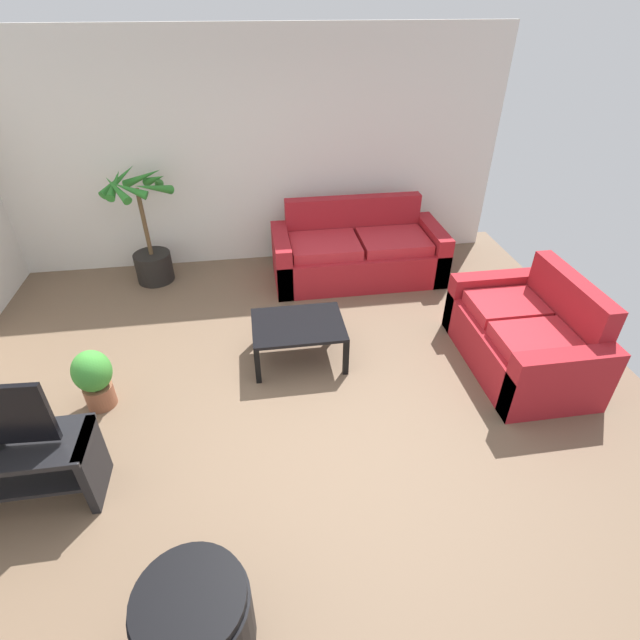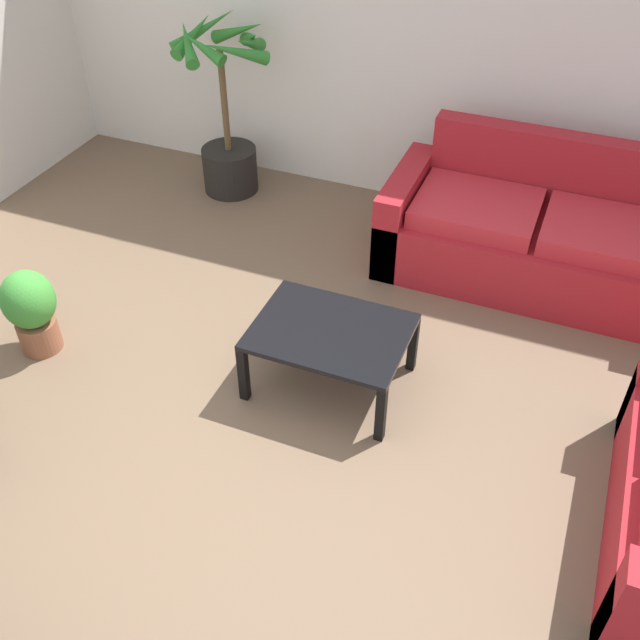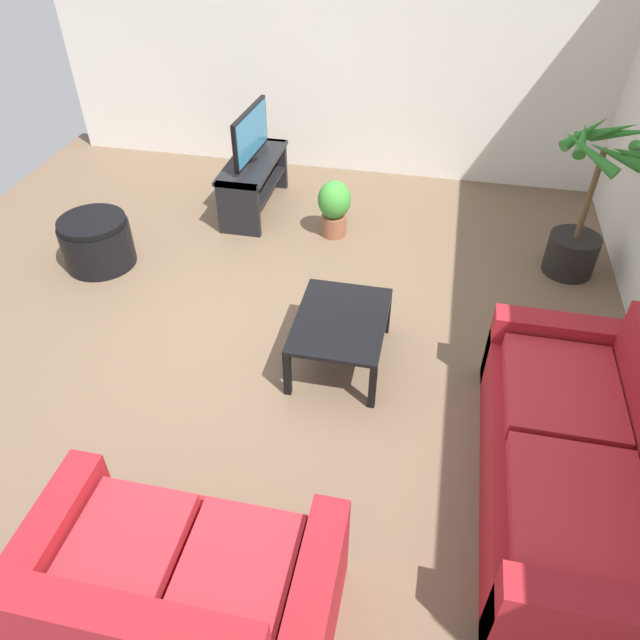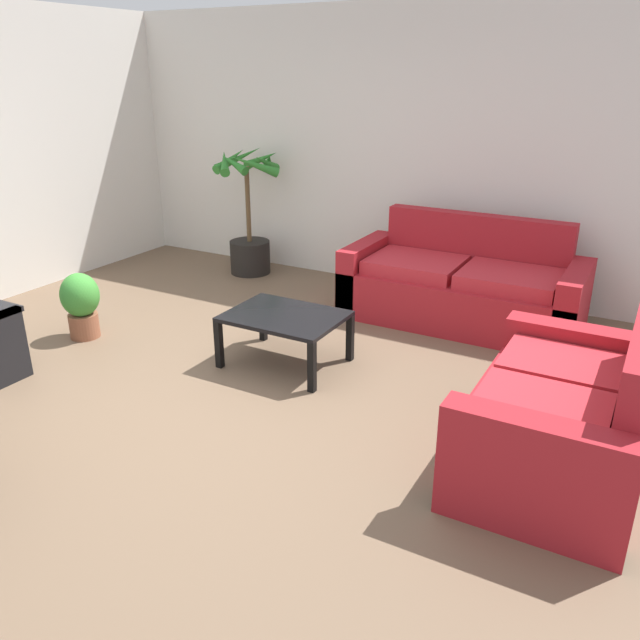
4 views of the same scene
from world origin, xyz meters
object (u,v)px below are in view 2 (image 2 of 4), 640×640
object	(u,v)px
coffee_table	(330,337)
potted_palm	(227,126)
couch_main	(537,237)
potted_plant_small	(31,308)

from	to	relation	value
coffee_table	potted_palm	distance (m)	2.39
couch_main	coffee_table	bearing A→B (deg)	-120.66
coffee_table	potted_plant_small	size ratio (longest dim) A/B	1.53
couch_main	potted_plant_small	world-z (taller)	couch_main
couch_main	potted_palm	distance (m)	2.50
coffee_table	potted_palm	world-z (taller)	potted_palm
coffee_table	potted_plant_small	distance (m)	1.80
coffee_table	potted_plant_small	xyz separation A→B (m)	(-1.75, -0.38, -0.04)
potted_plant_small	potted_palm	bearing A→B (deg)	85.16
couch_main	coffee_table	xyz separation A→B (m)	(-0.90, -1.52, 0.05)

